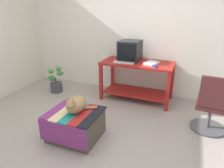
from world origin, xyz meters
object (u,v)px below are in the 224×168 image
Objects in this scene: keyboard at (124,62)px; desk at (137,74)px; tv_monitor at (130,51)px; ottoman_with_blanket at (75,125)px; book at (151,63)px; cat at (76,104)px; potted_plant at (56,82)px; office_chair at (211,108)px; stapler at (154,66)px.

desk is at bearing 31.94° from keyboard.
ottoman_with_blanket is at bearing -98.51° from tv_monitor.
desk reaches higher than ottoman_with_blanket.
book is at bearing 9.09° from keyboard.
cat reaches higher than ottoman_with_blanket.
cat is (0.03, 0.02, 0.31)m from ottoman_with_blanket.
tv_monitor is 0.63× the size of ottoman_with_blanket.
keyboard is 1.57m from ottoman_with_blanket.
office_chair is (3.05, -0.42, 0.17)m from potted_plant.
desk is 4.96× the size of book.
potted_plant is at bearing -169.72° from desk.
keyboard is 1.01× the size of cat.
keyboard is at bearing -99.72° from tv_monitor.
cat is 1.59m from stapler.
cat reaches higher than potted_plant.
cat is at bearing -44.53° from potted_plant.
office_chair is 8.09× the size of stapler.
desk is 1.79m from potted_plant.
tv_monitor is 4.09× the size of stapler.
stapler is (2.10, 0.06, 0.57)m from potted_plant.
office_chair is at bearing 26.53° from ottoman_with_blanket.
desk is 3.48× the size of cat.
cat is 0.45× the size of office_chair.
keyboard reaches higher than potted_plant.
book is 2.53× the size of stapler.
tv_monitor reaches higher than desk.
tv_monitor is at bearing 13.12° from potted_plant.
office_chair is at bearing -26.76° from tv_monitor.
ottoman_with_blanket is (-0.73, -1.54, -0.59)m from book.
desk is 0.38m from book.
desk reaches higher than potted_plant.
keyboard is (-0.04, -0.22, -0.18)m from tv_monitor.
cat is at bearing -97.76° from tv_monitor.
desk is at bearing 9.48° from potted_plant.
book is at bearing 69.42° from stapler.
ottoman_with_blanket is at bearing -100.76° from keyboard.
book is 0.39× the size of ottoman_with_blanket.
office_chair reaches higher than cat.
tv_monitor reaches higher than keyboard.
tv_monitor is 0.29m from keyboard.
tv_monitor reaches higher than office_chair.
cat is at bearing -167.65° from stapler.
desk is at bearing 72.30° from cat.
keyboard is at bearing 125.21° from stapler.
keyboard is 1.68m from office_chair.
keyboard is 0.59m from stapler.
tv_monitor is 0.51× the size of office_chair.
potted_plant is at bearing -2.83° from office_chair.
keyboard reaches higher than cat.
potted_plant is (-1.28, 1.30, 0.01)m from ottoman_with_blanket.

